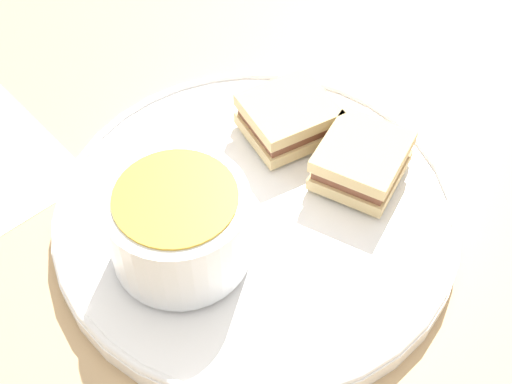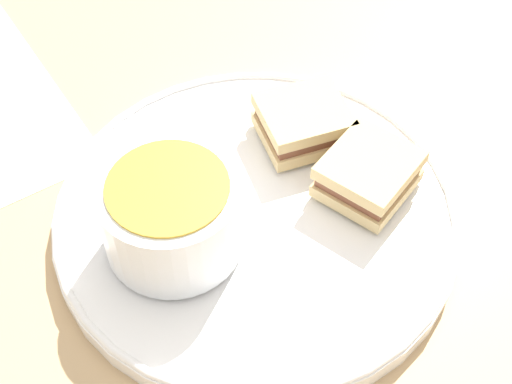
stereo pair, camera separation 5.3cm
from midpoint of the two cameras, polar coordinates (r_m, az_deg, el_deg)
name	(u,v)px [view 1 (the left image)]	position (r m, az deg, el deg)	size (l,w,h in m)	color
ground_plane	(256,223)	(0.56, -2.70, -2.65)	(2.40, 2.40, 0.00)	tan
plate	(256,214)	(0.55, -2.75, -1.97)	(0.31, 0.31, 0.02)	white
soup_bowl	(179,225)	(0.50, -9.23, -2.80)	(0.10, 0.10, 0.06)	white
spoon	(153,228)	(0.53, -11.08, -3.04)	(0.07, 0.12, 0.01)	silver
sandwich_half_near	(362,161)	(0.55, 5.76, 2.35)	(0.09, 0.09, 0.03)	#DBBC7F
sandwich_half_far	(288,118)	(0.58, -0.02, 5.82)	(0.07, 0.06, 0.03)	#DBBC7F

